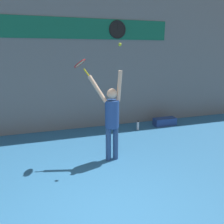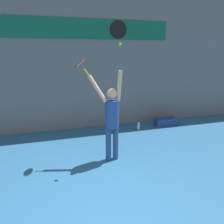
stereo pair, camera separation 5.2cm
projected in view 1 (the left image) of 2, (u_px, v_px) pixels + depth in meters
back_wall at (65, 54)px, 6.85m from camera, size 18.00×0.10×5.00m
sponsor_banner at (63, 28)px, 6.59m from camera, size 6.92×0.02×0.62m
scoreboard_clock at (117, 30)px, 7.07m from camera, size 0.57×0.05×0.57m
tennis_player at (112, 116)px, 5.10m from camera, size 0.77×0.48×2.16m
tennis_racket at (80, 64)px, 4.92m from camera, size 0.39×0.40×0.39m
tennis_ball at (120, 45)px, 4.63m from camera, size 0.07×0.07×0.07m
water_bottle at (138, 126)px, 7.38m from camera, size 0.08×0.08×0.32m
equipment_bag at (165, 122)px, 7.85m from camera, size 0.81×0.32×0.27m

